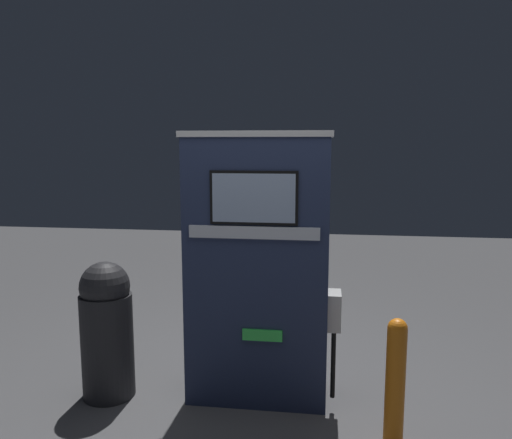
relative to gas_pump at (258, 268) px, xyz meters
name	(u,v)px	position (x,y,z in m)	size (l,w,h in m)	color
ground_plane	(254,410)	(0.00, -0.21, -0.96)	(14.00, 14.00, 0.00)	#4C4C4F
gas_pump	(258,268)	(0.00, 0.00, 0.00)	(1.08, 0.46, 1.90)	#232D4C
safety_bollard	(395,382)	(0.88, -0.55, -0.52)	(0.12, 0.12, 0.82)	orange
trash_bin	(107,328)	(-1.08, -0.14, -0.45)	(0.37, 0.37, 1.00)	#232326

